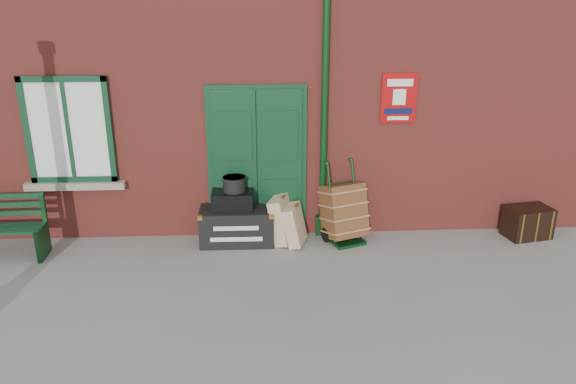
{
  "coord_description": "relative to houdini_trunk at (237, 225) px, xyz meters",
  "views": [
    {
      "loc": [
        -0.25,
        -6.26,
        3.54
      ],
      "look_at": [
        0.1,
        0.6,
        1.0
      ],
      "focal_mm": 35.0,
      "sensor_mm": 36.0,
      "label": 1
    }
  ],
  "objects": [
    {
      "name": "strongbox",
      "position": [
        -0.05,
        0.0,
        0.39
      ],
      "size": [
        0.58,
        0.42,
        0.26
      ],
      "primitive_type": "cube",
      "rotation": [
        0.0,
        0.0,
        -0.01
      ],
      "color": "black",
      "rests_on": "houdini_trunk"
    },
    {
      "name": "suitcase_back",
      "position": [
        0.65,
        -0.03,
        0.08
      ],
      "size": [
        0.44,
        0.55,
        0.7
      ],
      "primitive_type": "cube",
      "rotation": [
        0.0,
        -0.18,
        -0.32
      ],
      "color": "tan",
      "rests_on": "ground"
    },
    {
      "name": "ground",
      "position": [
        0.61,
        -1.25,
        -0.26
      ],
      "size": [
        80.0,
        80.0,
        0.0
      ],
      "primitive_type": "plane",
      "color": "gray",
      "rests_on": "ground"
    },
    {
      "name": "porter_trolley",
      "position": [
        1.56,
        -0.02,
        0.19
      ],
      "size": [
        0.74,
        0.77,
        1.16
      ],
      "rotation": [
        0.0,
        0.0,
        0.38
      ],
      "color": "black",
      "rests_on": "ground"
    },
    {
      "name": "suitcase_front",
      "position": [
        0.83,
        -0.13,
        0.04
      ],
      "size": [
        0.42,
        0.5,
        0.6
      ],
      "primitive_type": "cube",
      "rotation": [
        0.0,
        -0.22,
        -0.32
      ],
      "color": "tan",
      "rests_on": "ground"
    },
    {
      "name": "station_building",
      "position": [
        0.61,
        2.24,
        1.9
      ],
      "size": [
        10.3,
        4.3,
        4.36
      ],
      "color": "#973830",
      "rests_on": "ground"
    },
    {
      "name": "dark_trunk",
      "position": [
        4.31,
        -0.05,
        -0.03
      ],
      "size": [
        0.71,
        0.54,
        0.46
      ],
      "primitive_type": "cube",
      "rotation": [
        0.0,
        0.0,
        0.2
      ],
      "color": "black",
      "rests_on": "ground"
    },
    {
      "name": "houdini_trunk",
      "position": [
        0.0,
        0.0,
        0.0
      ],
      "size": [
        1.06,
        0.58,
        0.53
      ],
      "primitive_type": "cube",
      "rotation": [
        0.0,
        0.0,
        -0.01
      ],
      "color": "black",
      "rests_on": "ground"
    },
    {
      "name": "hatbox",
      "position": [
        -0.02,
        0.0,
        0.63
      ],
      "size": [
        0.32,
        0.32,
        0.21
      ],
      "primitive_type": "cylinder",
      "rotation": [
        0.0,
        0.0,
        -0.01
      ],
      "color": "black",
      "rests_on": "strongbox"
    }
  ]
}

